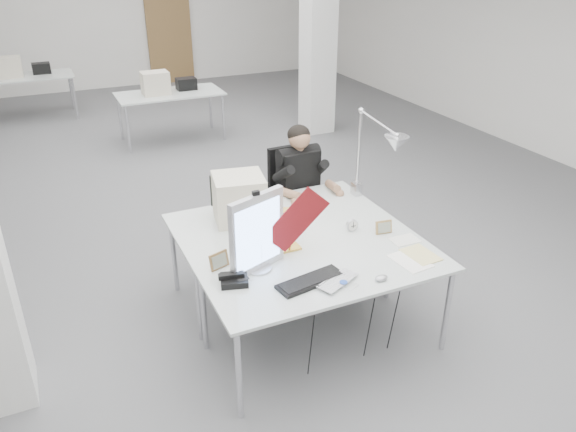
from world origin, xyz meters
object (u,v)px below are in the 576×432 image
object	(u,v)px
office_chair	(297,204)
bankers_lamp	(290,231)
laptop	(343,284)
seated_person	(299,170)
architect_lamp	(374,159)
monitor	(257,233)
desk_phone	(234,280)
beige_monitor	(239,198)
desk_main	(327,268)

from	to	relation	value
office_chair	bankers_lamp	bearing A→B (deg)	-120.83
laptop	bankers_lamp	bearing A→B (deg)	76.07
seated_person	bankers_lamp	distance (m)	1.28
office_chair	architect_lamp	size ratio (longest dim) A/B	1.17
monitor	desk_phone	xyz separation A→B (m)	(-0.22, -0.10, -0.27)
architect_lamp	beige_monitor	bearing A→B (deg)	-168.55
laptop	seated_person	bearing A→B (deg)	48.96
desk_main	laptop	distance (m)	0.27
seated_person	laptop	size ratio (longest dim) A/B	2.77
office_chair	laptop	distance (m)	1.87
beige_monitor	architect_lamp	distance (m)	1.21
desk_phone	architect_lamp	xyz separation A→B (m)	(1.54, 0.68, 0.42)
architect_lamp	desk_phone	bearing A→B (deg)	-133.30
monitor	bankers_lamp	distance (m)	0.39
laptop	desk_phone	bearing A→B (deg)	127.63
bankers_lamp	desk_phone	bearing A→B (deg)	-134.94
beige_monitor	office_chair	bearing A→B (deg)	44.53
office_chair	architect_lamp	distance (m)	1.08
monitor	bankers_lamp	xyz separation A→B (m)	(0.33, 0.17, -0.14)
seated_person	desk_phone	xyz separation A→B (m)	(-1.17, -1.39, -0.12)
monitor	office_chair	bearing A→B (deg)	33.99
architect_lamp	office_chair	bearing A→B (deg)	138.95
bankers_lamp	monitor	bearing A→B (deg)	-134.20
office_chair	monitor	size ratio (longest dim) A/B	1.77
office_chair	seated_person	world-z (taller)	seated_person
office_chair	laptop	world-z (taller)	office_chair
seated_person	desk_phone	bearing A→B (deg)	-132.93
seated_person	laptop	world-z (taller)	seated_person
desk_main	laptop	world-z (taller)	laptop
monitor	bankers_lamp	size ratio (longest dim) A/B	1.87
seated_person	architect_lamp	bearing A→B (deg)	-65.12
seated_person	beige_monitor	size ratio (longest dim) A/B	2.20
monitor	architect_lamp	distance (m)	1.45
office_chair	seated_person	size ratio (longest dim) A/B	1.15
desk_main	desk_phone	distance (m)	0.69
office_chair	bankers_lamp	xyz separation A→B (m)	(-0.62, -1.17, 0.39)
monitor	desk_main	bearing A→B (deg)	-41.37
laptop	bankers_lamp	size ratio (longest dim) A/B	1.04
desk_phone	seated_person	bearing A→B (deg)	65.61
laptop	desk_phone	size ratio (longest dim) A/B	1.75
desk_main	seated_person	world-z (taller)	seated_person
seated_person	office_chair	bearing A→B (deg)	87.04
laptop	bankers_lamp	world-z (taller)	bankers_lamp
bankers_lamp	architect_lamp	bearing A→B (deg)	41.15
laptop	architect_lamp	world-z (taller)	architect_lamp
monitor	beige_monitor	xyz separation A→B (m)	(0.16, 0.81, -0.10)
architect_lamp	monitor	bearing A→B (deg)	-133.53
office_chair	desk_phone	size ratio (longest dim) A/B	5.55
office_chair	architect_lamp	world-z (taller)	architect_lamp
office_chair	laptop	size ratio (longest dim) A/B	3.17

